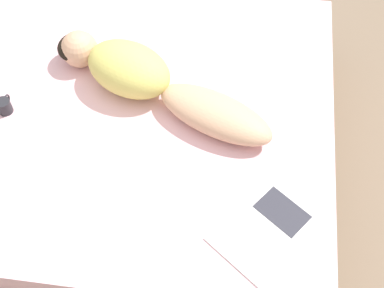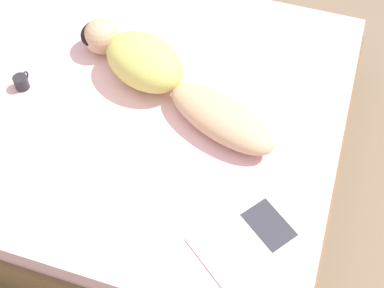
% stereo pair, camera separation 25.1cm
% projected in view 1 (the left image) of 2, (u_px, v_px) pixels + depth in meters
% --- Properties ---
extents(ground_plane, '(12.00, 12.00, 0.00)m').
position_uv_depth(ground_plane, '(131.00, 158.00, 3.10)').
color(ground_plane, '#7A6651').
extents(bed, '(1.96, 2.19, 0.47)m').
position_uv_depth(bed, '(127.00, 134.00, 2.90)').
color(bed, brown).
rests_on(bed, ground_plane).
extents(person, '(0.68, 1.23, 0.24)m').
position_uv_depth(person, '(147.00, 79.00, 2.68)').
color(person, tan).
rests_on(person, bed).
extents(open_magazine, '(0.55, 0.52, 0.01)m').
position_uv_depth(open_magazine, '(266.00, 228.00, 2.32)').
color(open_magazine, white).
rests_on(open_magazine, bed).
extents(coffee_mug, '(0.11, 0.07, 0.08)m').
position_uv_depth(coffee_mug, '(4.00, 106.00, 2.66)').
color(coffee_mug, '#232328').
rests_on(coffee_mug, bed).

